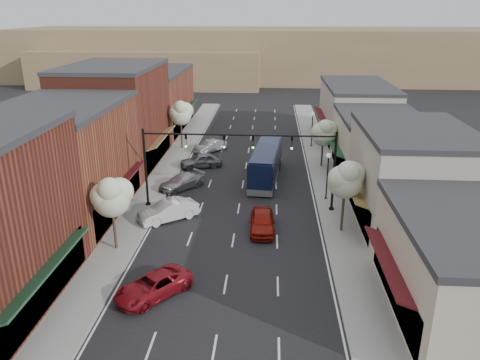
% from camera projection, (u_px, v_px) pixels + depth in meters
% --- Properties ---
extents(ground, '(160.00, 160.00, 0.00)m').
position_uv_depth(ground, '(231.00, 253.00, 33.28)').
color(ground, black).
rests_on(ground, ground).
extents(sidewalk_left, '(2.80, 73.00, 0.15)m').
position_uv_depth(sidewalk_left, '(169.00, 167.00, 51.12)').
color(sidewalk_left, gray).
rests_on(sidewalk_left, ground).
extents(sidewalk_right, '(2.80, 73.00, 0.15)m').
position_uv_depth(sidewalk_right, '(324.00, 171.00, 50.07)').
color(sidewalk_right, gray).
rests_on(sidewalk_right, ground).
extents(curb_left, '(0.25, 73.00, 0.17)m').
position_uv_depth(curb_left, '(181.00, 168.00, 51.03)').
color(curb_left, gray).
rests_on(curb_left, ground).
extents(curb_right, '(0.25, 73.00, 0.17)m').
position_uv_depth(curb_right, '(310.00, 171.00, 50.15)').
color(curb_right, gray).
rests_on(curb_right, ground).
extents(bldg_left_midnear, '(10.14, 14.10, 9.40)m').
position_uv_depth(bldg_left_midnear, '(63.00, 161.00, 38.19)').
color(bldg_left_midnear, brown).
rests_on(bldg_left_midnear, ground).
extents(bldg_left_midfar, '(10.14, 14.10, 10.90)m').
position_uv_depth(bldg_left_midfar, '(116.00, 116.00, 51.06)').
color(bldg_left_midfar, maroon).
rests_on(bldg_left_midfar, ground).
extents(bldg_left_far, '(10.14, 18.10, 8.40)m').
position_uv_depth(bldg_left_far, '(153.00, 100.00, 66.48)').
color(bldg_left_far, brown).
rests_on(bldg_left_far, ground).
extents(bldg_right_near, '(9.14, 12.10, 5.90)m').
position_uv_depth(bldg_right_near, '(468.00, 268.00, 25.80)').
color(bldg_right_near, '#C0B399').
rests_on(bldg_right_near, ground).
extents(bldg_right_midnear, '(9.14, 12.10, 7.90)m').
position_uv_depth(bldg_right_midnear, '(411.00, 178.00, 36.71)').
color(bldg_right_midnear, '#A89E90').
rests_on(bldg_right_midnear, ground).
extents(bldg_right_midfar, '(9.14, 12.10, 6.40)m').
position_uv_depth(bldg_right_midfar, '(378.00, 145.00, 48.21)').
color(bldg_right_midfar, '#C0B399').
rests_on(bldg_right_midfar, ground).
extents(bldg_right_far, '(9.14, 16.10, 7.40)m').
position_uv_depth(bldg_right_far, '(356.00, 112.00, 61.16)').
color(bldg_right_far, '#A89E90').
rests_on(bldg_right_far, ground).
extents(hill_far, '(120.00, 30.00, 12.00)m').
position_uv_depth(hill_far, '(262.00, 54.00, 115.57)').
color(hill_far, '#7A6647').
rests_on(hill_far, ground).
extents(hill_near, '(50.00, 20.00, 8.00)m').
position_uv_depth(hill_near, '(151.00, 67.00, 106.57)').
color(hill_near, '#7A6647').
rests_on(hill_near, ground).
extents(signal_mast_right, '(8.22, 0.46, 7.00)m').
position_uv_depth(signal_mast_right, '(306.00, 159.00, 38.84)').
color(signal_mast_right, black).
rests_on(signal_mast_right, ground).
extents(signal_mast_left, '(8.22, 0.46, 7.00)m').
position_uv_depth(signal_mast_left, '(172.00, 157.00, 39.54)').
color(signal_mast_left, black).
rests_on(signal_mast_left, ground).
extents(tree_right_near, '(2.85, 2.65, 5.95)m').
position_uv_depth(tree_right_near, '(346.00, 178.00, 34.93)').
color(tree_right_near, '#47382B').
rests_on(tree_right_near, ground).
extents(tree_right_far, '(2.85, 2.65, 5.43)m').
position_uv_depth(tree_right_far, '(324.00, 132.00, 50.08)').
color(tree_right_far, '#47382B').
rests_on(tree_right_far, ground).
extents(tree_left_near, '(2.85, 2.65, 5.69)m').
position_uv_depth(tree_left_near, '(112.00, 196.00, 32.29)').
color(tree_left_near, '#47382B').
rests_on(tree_left_near, ground).
extents(tree_left_far, '(2.85, 2.65, 6.13)m').
position_uv_depth(tree_left_far, '(181.00, 113.00, 56.53)').
color(tree_left_far, '#47382B').
rests_on(tree_left_far, ground).
extents(lamp_post_near, '(0.44, 0.44, 4.44)m').
position_uv_depth(lamp_post_near, '(328.00, 169.00, 41.60)').
color(lamp_post_near, black).
rests_on(lamp_post_near, ground).
extents(lamp_post_far, '(0.44, 0.44, 4.44)m').
position_uv_depth(lamp_post_far, '(312.00, 124.00, 58.00)').
color(lamp_post_far, black).
rests_on(lamp_post_far, ground).
extents(coach_bus, '(3.38, 11.00, 3.32)m').
position_uv_depth(coach_bus, '(266.00, 163.00, 47.36)').
color(coach_bus, black).
rests_on(coach_bus, ground).
extents(red_hatchback, '(2.04, 4.78, 1.61)m').
position_uv_depth(red_hatchback, '(262.00, 221.00, 36.43)').
color(red_hatchback, maroon).
rests_on(red_hatchback, ground).
extents(parked_car_a, '(4.88, 5.21, 1.36)m').
position_uv_depth(parked_car_a, '(153.00, 286.00, 28.13)').
color(parked_car_a, maroon).
rests_on(parked_car_a, ground).
extents(parked_car_b, '(5.05, 4.39, 1.65)m').
position_uv_depth(parked_car_b, '(168.00, 211.00, 38.30)').
color(parked_car_b, silver).
rests_on(parked_car_b, ground).
extents(parked_car_c, '(4.67, 4.84, 1.39)m').
position_uv_depth(parked_car_c, '(181.00, 182.00, 45.07)').
color(parked_car_c, '#96979B').
rests_on(parked_car_c, ground).
extents(parked_car_d, '(4.91, 3.20, 1.55)m').
position_uv_depth(parked_car_d, '(201.00, 161.00, 51.18)').
color(parked_car_d, slate).
rests_on(parked_car_d, ground).
extents(parked_car_e, '(3.90, 4.35, 1.43)m').
position_uv_depth(parked_car_e, '(211.00, 146.00, 56.78)').
color(parked_car_e, '#99999E').
rests_on(parked_car_e, ground).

